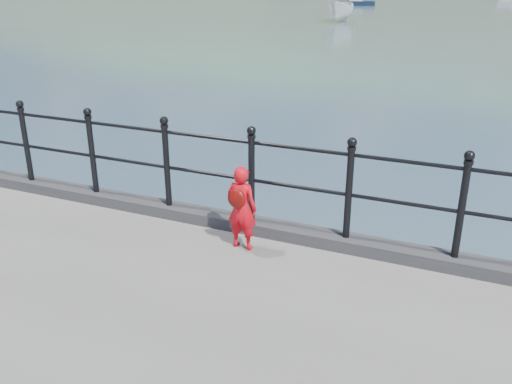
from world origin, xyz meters
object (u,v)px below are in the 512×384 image
at_px(child, 242,207).
at_px(sailboat_left, 356,3).
at_px(railing, 207,162).

relative_size(child, sailboat_left, 0.12).
xyz_separation_m(railing, sailboat_left, (-18.55, 83.04, -1.48)).
bearing_deg(railing, sailboat_left, 102.59).
distance_m(railing, sailboat_left, 85.10).
height_order(child, sailboat_left, sailboat_left).
bearing_deg(child, sailboat_left, -74.56).
distance_m(child, sailboat_left, 85.70).
distance_m(railing, child, 0.88).
bearing_deg(railing, child, -34.26).
relative_size(railing, child, 18.04).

